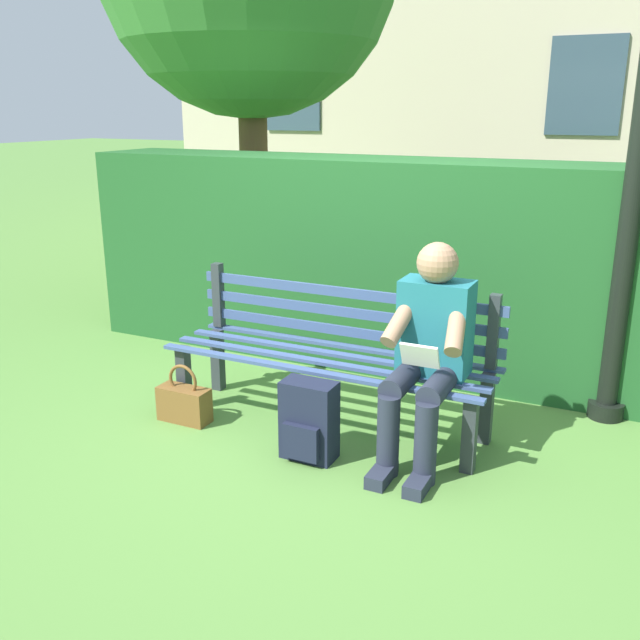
# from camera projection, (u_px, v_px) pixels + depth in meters

# --- Properties ---
(ground) EXTENTS (60.00, 60.00, 0.00)m
(ground) POSITION_uv_depth(u_px,v_px,m) (327.00, 424.00, 4.24)
(ground) COLOR #517F38
(park_bench) EXTENTS (1.97, 0.54, 0.86)m
(park_bench) POSITION_uv_depth(u_px,v_px,m) (333.00, 351.00, 4.18)
(park_bench) COLOR #2D3338
(park_bench) RESTS_ON ground
(person_seated) EXTENTS (0.44, 0.73, 1.17)m
(person_seated) POSITION_uv_depth(u_px,v_px,m) (428.00, 348.00, 3.71)
(person_seated) COLOR #1E6672
(person_seated) RESTS_ON ground
(hedge_backdrop) EXTENTS (5.58, 0.77, 1.58)m
(hedge_backdrop) POSITION_uv_depth(u_px,v_px,m) (448.00, 265.00, 4.90)
(hedge_backdrop) COLOR #1E5123
(hedge_backdrop) RESTS_ON ground
(backpack) EXTENTS (0.29, 0.24, 0.44)m
(backpack) POSITION_uv_depth(u_px,v_px,m) (309.00, 421.00, 3.78)
(backpack) COLOR #191E33
(backpack) RESTS_ON ground
(handbag) EXTENTS (0.32, 0.14, 0.37)m
(handbag) POSITION_uv_depth(u_px,v_px,m) (184.00, 403.00, 4.26)
(handbag) COLOR brown
(handbag) RESTS_ON ground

